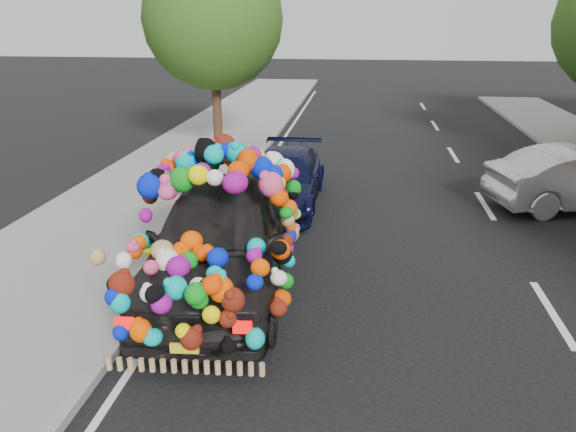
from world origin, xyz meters
The scene contains 7 objects.
ground centered at (0.00, 0.00, 0.00)m, with size 100.00×100.00×0.00m, color black.
sidewalk centered at (-4.30, 0.00, 0.06)m, with size 4.00×60.00×0.12m, color gray.
kerb centered at (-2.35, 0.00, 0.07)m, with size 0.15×60.00×0.13m, color gray.
lane_markings centered at (3.60, 0.00, 0.01)m, with size 6.00×50.00×0.01m, color silver, non-canonical shape.
tree_near_sidewalk centered at (-3.80, 9.50, 4.02)m, with size 4.20×4.20×6.13m.
plush_art_car centered at (-1.40, 0.23, 1.22)m, with size 2.71×5.36×2.36m.
navy_sedan centered at (-1.02, 4.50, 0.60)m, with size 1.67×4.11×1.19m, color black.
Camera 1 is at (0.69, -7.71, 4.13)m, focal length 35.00 mm.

